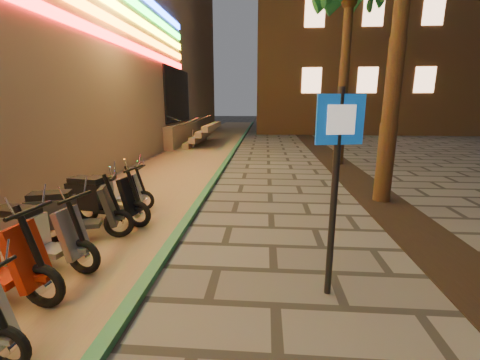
# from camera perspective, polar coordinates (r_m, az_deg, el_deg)

# --- Properties ---
(parking_strip) EXTENTS (3.40, 60.00, 0.01)m
(parking_strip) POSITION_cam_1_polar(r_m,az_deg,el_deg) (11.68, -11.90, 1.45)
(parking_strip) COLOR #8C7251
(parking_strip) RESTS_ON ground
(green_curb) EXTENTS (0.18, 60.00, 0.10)m
(green_curb) POSITION_cam_1_polar(r_m,az_deg,el_deg) (11.31, -3.61, 1.56)
(green_curb) COLOR #276942
(green_curb) RESTS_ON ground
(planting_strip) EXTENTS (1.20, 40.00, 0.02)m
(planting_strip) POSITION_cam_1_polar(r_m,az_deg,el_deg) (7.05, 29.01, -8.00)
(planting_strip) COLOR black
(planting_strip) RESTS_ON ground
(palm_d) EXTENTS (2.97, 3.02, 7.16)m
(palm_d) POSITION_cam_1_polar(r_m,az_deg,el_deg) (13.74, 18.87, 27.87)
(palm_d) COLOR #472D19
(palm_d) RESTS_ON ground
(pedestrian_sign) EXTENTS (0.56, 0.15, 2.57)m
(pedestrian_sign) POSITION_cam_1_polar(r_m,az_deg,el_deg) (3.93, 16.78, 2.26)
(pedestrian_sign) COLOR black
(pedestrian_sign) RESTS_ON ground
(scooter_8) EXTENTS (1.71, 0.70, 1.20)m
(scooter_8) POSITION_cam_1_polar(r_m,az_deg,el_deg) (5.61, -32.78, -8.22)
(scooter_8) COLOR black
(scooter_8) RESTS_ON ground
(scooter_9) EXTENTS (1.69, 0.89, 1.20)m
(scooter_9) POSITION_cam_1_polar(r_m,az_deg,el_deg) (6.35, -28.14, -5.28)
(scooter_9) COLOR black
(scooter_9) RESTS_ON ground
(scooter_10) EXTENTS (1.76, 0.75, 1.24)m
(scooter_10) POSITION_cam_1_polar(r_m,az_deg,el_deg) (7.01, -23.63, -2.99)
(scooter_10) COLOR black
(scooter_10) RESTS_ON ground
(scooter_11) EXTENTS (1.47, 0.52, 1.04)m
(scooter_11) POSITION_cam_1_polar(r_m,az_deg,el_deg) (7.83, -21.62, -1.80)
(scooter_11) COLOR black
(scooter_11) RESTS_ON ground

